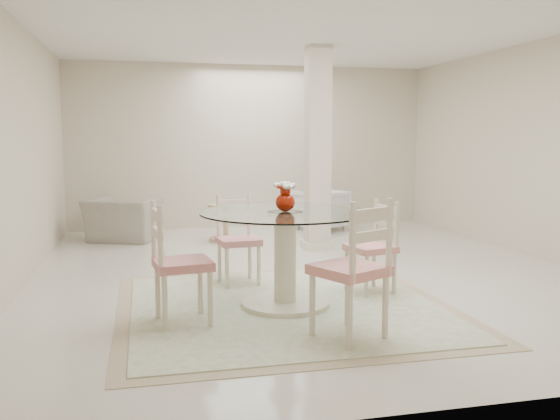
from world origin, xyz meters
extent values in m
plane|color=silver|center=(0.00, 0.00, 0.00)|extent=(7.00, 7.00, 0.00)
cube|color=beige|center=(0.00, 3.50, 1.35)|extent=(6.00, 0.02, 2.70)
cube|color=beige|center=(0.00, -3.50, 1.35)|extent=(6.00, 0.02, 2.70)
cube|color=beige|center=(-3.00, 0.00, 1.35)|extent=(0.02, 7.00, 2.70)
cube|color=beige|center=(3.00, 0.00, 1.35)|extent=(0.02, 7.00, 2.70)
cube|color=white|center=(0.00, 0.00, 2.70)|extent=(6.00, 7.00, 0.02)
cube|color=beige|center=(0.50, 1.30, 1.35)|extent=(0.30, 0.30, 2.70)
cube|color=tan|center=(-0.59, -1.35, 0.00)|extent=(2.92, 2.92, 0.01)
cube|color=#E8E4C4|center=(-0.59, -1.35, 0.01)|extent=(2.67, 2.67, 0.01)
cylinder|color=beige|center=(-0.59, -1.35, 0.03)|extent=(0.78, 0.78, 0.06)
cylinder|color=beige|center=(-0.59, -1.35, 0.45)|extent=(0.20, 0.20, 0.80)
cylinder|color=beige|center=(-0.59, -1.35, 0.83)|extent=(0.32, 0.32, 0.03)
cylinder|color=white|center=(-0.59, -1.35, 0.85)|extent=(1.49, 1.49, 0.01)
ellipsoid|color=#A91905|center=(-0.59, -1.35, 0.94)|extent=(0.17, 0.17, 0.16)
cylinder|color=#A91905|center=(-0.59, -1.35, 1.04)|extent=(0.09, 0.09, 0.05)
cylinder|color=#A91905|center=(-0.59, -1.35, 1.07)|extent=(0.15, 0.15, 0.02)
ellipsoid|color=white|center=(-0.59, -1.35, 1.10)|extent=(0.10, 0.10, 0.04)
ellipsoid|color=white|center=(-0.53, -1.33, 1.08)|extent=(0.10, 0.10, 0.04)
ellipsoid|color=white|center=(-0.63, -1.32, 1.09)|extent=(0.10, 0.10, 0.04)
ellipsoid|color=white|center=(-0.58, -1.40, 1.08)|extent=(0.10, 0.10, 0.04)
cylinder|color=beige|center=(0.13, -0.97, 0.21)|extent=(0.04, 0.04, 0.41)
cylinder|color=beige|center=(0.21, -1.28, 0.21)|extent=(0.04, 0.04, 0.41)
cylinder|color=beige|center=(0.44, -0.88, 0.21)|extent=(0.04, 0.04, 0.41)
cylinder|color=beige|center=(0.52, -1.20, 0.21)|extent=(0.04, 0.04, 0.41)
cube|color=red|center=(0.32, -1.08, 0.45)|extent=(0.48, 0.48, 0.06)
cube|color=beige|center=(0.50, -1.04, 0.75)|extent=(0.13, 0.36, 0.49)
cylinder|color=beige|center=(-1.00, -0.62, 0.21)|extent=(0.04, 0.04, 0.42)
cylinder|color=beige|center=(-0.68, -0.59, 0.21)|extent=(0.04, 0.04, 0.42)
cylinder|color=beige|center=(-1.04, -0.29, 0.21)|extent=(0.04, 0.04, 0.42)
cylinder|color=beige|center=(-0.71, -0.26, 0.21)|extent=(0.04, 0.04, 0.42)
cube|color=#B4131F|center=(-0.86, -0.44, 0.45)|extent=(0.44, 0.44, 0.06)
cube|color=beige|center=(-0.87, -0.26, 0.76)|extent=(0.37, 0.08, 0.49)
cylinder|color=beige|center=(-1.30, -1.78, 0.23)|extent=(0.04, 0.04, 0.46)
cylinder|color=beige|center=(-1.34, -1.42, 0.23)|extent=(0.04, 0.04, 0.46)
cylinder|color=beige|center=(-1.65, -1.82, 0.23)|extent=(0.04, 0.04, 0.46)
cylinder|color=beige|center=(-1.70, -1.47, 0.23)|extent=(0.04, 0.04, 0.46)
cube|color=#B21317|center=(-1.50, -1.62, 0.49)|extent=(0.49, 0.49, 0.07)
cube|color=beige|center=(-1.69, -1.65, 0.83)|extent=(0.09, 0.40, 0.54)
cylinder|color=beige|center=(-0.23, -2.01, 0.25)|extent=(0.05, 0.05, 0.49)
cylinder|color=beige|center=(-0.57, -2.18, 0.25)|extent=(0.05, 0.05, 0.49)
cylinder|color=beige|center=(-0.06, -2.35, 0.25)|extent=(0.05, 0.05, 0.49)
cylinder|color=beige|center=(-0.40, -2.52, 0.25)|extent=(0.05, 0.05, 0.49)
cube|color=red|center=(-0.32, -2.26, 0.53)|extent=(0.63, 0.63, 0.07)
cube|color=beige|center=(-0.22, -2.45, 0.89)|extent=(0.40, 0.23, 0.58)
imported|color=gray|center=(-2.09, 2.53, 0.31)|extent=(1.20, 1.14, 0.62)
imported|color=silver|center=(1.02, 2.85, 0.33)|extent=(0.94, 0.95, 0.66)
cylinder|color=tan|center=(-0.62, 2.20, 0.02)|extent=(0.50, 0.50, 0.04)
cylinder|color=tan|center=(-0.62, 2.20, 0.27)|extent=(0.07, 0.07, 0.47)
cylinder|color=tan|center=(-0.62, 2.20, 0.52)|extent=(0.52, 0.52, 0.03)
camera|label=1|loc=(-1.79, -6.34, 1.50)|focal=38.00mm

